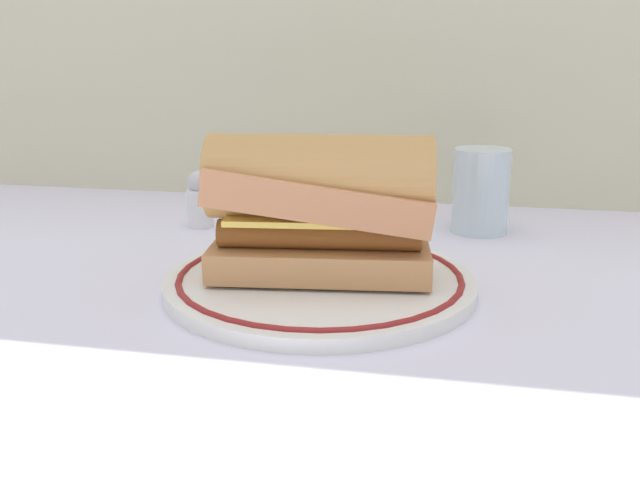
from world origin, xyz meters
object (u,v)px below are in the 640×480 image
object	(u,v)px
drinking_glass	(480,196)
butter_knife	(275,234)
sausage_sandwich	(320,203)
plate	(320,281)
salt_shaker	(200,200)

from	to	relation	value
drinking_glass	butter_knife	size ratio (longest dim) A/B	0.63
sausage_sandwich	drinking_glass	distance (m)	0.27
sausage_sandwich	drinking_glass	size ratio (longest dim) A/B	2.09
plate	butter_knife	distance (m)	0.18
plate	butter_knife	size ratio (longest dim) A/B	1.79
drinking_glass	butter_knife	world-z (taller)	drinking_glass
drinking_glass	salt_shaker	bearing A→B (deg)	-172.71
plate	drinking_glass	bearing A→B (deg)	58.06
drinking_glass	salt_shaker	size ratio (longest dim) A/B	1.43
plate	salt_shaker	world-z (taller)	salt_shaker
sausage_sandwich	drinking_glass	xyz separation A→B (m)	(0.14, 0.23, -0.04)
sausage_sandwich	plate	bearing A→B (deg)	-6.96
sausage_sandwich	salt_shaker	world-z (taller)	sausage_sandwich
sausage_sandwich	butter_knife	distance (m)	0.19
butter_knife	plate	bearing A→B (deg)	-61.85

